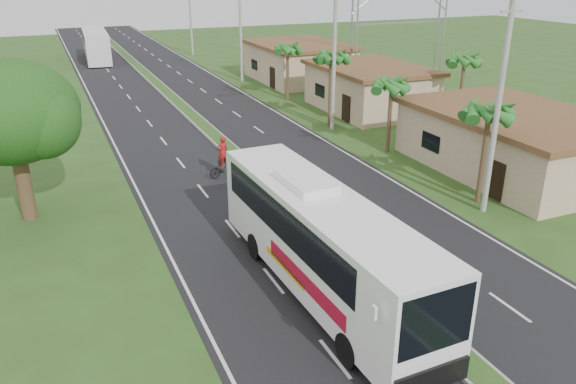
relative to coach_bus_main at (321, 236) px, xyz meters
name	(u,v)px	position (x,y,z in m)	size (l,w,h in m)	color
ground	(353,263)	(2.17, 1.29, -2.25)	(180.00, 180.00, 0.00)	#2C471A
road_asphalt	(213,135)	(2.17, 21.29, -2.24)	(14.00, 160.00, 0.02)	black
median_strip	(213,134)	(2.17, 21.29, -2.14)	(1.20, 160.00, 0.18)	gray
lane_edge_left	(115,147)	(-4.53, 21.29, -2.25)	(0.12, 160.00, 0.01)	silver
lane_edge_right	(298,125)	(8.87, 21.29, -2.25)	(0.12, 160.00, 0.01)	silver
shop_near	(514,141)	(16.17, 7.29, -0.47)	(8.60, 12.60, 3.52)	tan
shop_mid	(369,88)	(16.17, 23.29, -0.39)	(7.60, 10.60, 3.67)	tan
shop_far	(298,62)	(16.17, 37.29, -0.32)	(8.60, 11.60, 3.82)	tan
palm_verge_a	(490,111)	(11.17, 4.29, 2.49)	(2.40, 2.40, 5.45)	#473321
palm_verge_b	(392,84)	(11.57, 13.29, 2.11)	(2.40, 2.40, 5.05)	#473321
palm_verge_c	(331,56)	(10.97, 20.29, 2.88)	(2.40, 2.40, 5.85)	#473321
palm_verge_d	(288,48)	(11.47, 29.29, 2.30)	(2.40, 2.40, 5.25)	#473321
palm_behind_shop	(465,60)	(19.67, 16.29, 2.69)	(2.40, 2.40, 5.65)	#473321
shade_tree	(8,116)	(-9.94, 11.31, 2.78)	(6.30, 6.00, 7.54)	#473321
utility_pole_a	(499,97)	(10.67, 3.29, 3.43)	(1.60, 0.28, 11.00)	gray
utility_pole_b	(334,42)	(10.65, 19.29, 4.01)	(3.20, 0.28, 12.00)	gray
utility_pole_c	(240,24)	(10.67, 39.29, 3.43)	(1.60, 0.28, 11.00)	gray
utility_pole_d	(190,12)	(10.67, 59.29, 3.17)	(1.60, 0.28, 10.50)	gray
billboard_lattice	(400,14)	(24.17, 31.29, 4.58)	(10.18, 1.18, 12.07)	gray
coach_bus_main	(321,236)	(0.00, 0.00, 0.00)	(2.99, 12.71, 4.09)	white
coach_bus_far	(96,44)	(-1.57, 59.11, -0.20)	(3.36, 12.53, 3.61)	silver
motorcyclist	(223,162)	(0.36, 12.91, -1.35)	(1.81, 0.82, 2.41)	black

